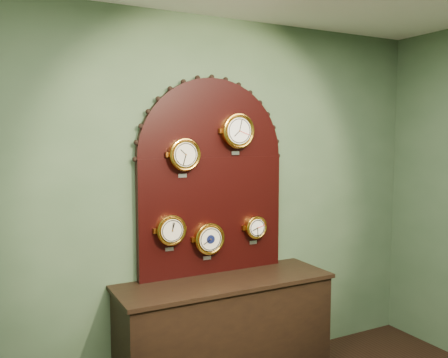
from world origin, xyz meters
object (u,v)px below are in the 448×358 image
display_board (212,171)px  tide_clock (255,227)px  barometer (209,239)px  hygrometer (171,230)px  shop_counter (225,335)px  arabic_clock (238,131)px  roman_clock (184,155)px

display_board → tide_clock: size_ratio=6.45×
barometer → hygrometer: bearing=179.9°
shop_counter → arabic_clock: 1.55m
shop_counter → roman_clock: (-0.26, 0.15, 1.36)m
roman_clock → barometer: size_ratio=0.99×
display_board → barometer: size_ratio=5.20×
shop_counter → tide_clock: (0.35, 0.15, 0.77)m
roman_clock → arabic_clock: size_ratio=0.91×
display_board → roman_clock: bearing=-165.5°
shop_counter → tide_clock: 0.86m
arabic_clock → hygrometer: (-0.56, 0.00, -0.72)m
barometer → tide_clock: bearing=0.2°
roman_clock → arabic_clock: bearing=-0.1°
hygrometer → tide_clock: bearing=0.1°
arabic_clock → barometer: 0.85m
shop_counter → hygrometer: hygrometer is taller
arabic_clock → tide_clock: 0.78m
shop_counter → roman_clock: bearing=149.4°
arabic_clock → hygrometer: 0.91m
barometer → shop_counter: bearing=-68.3°
hygrometer → arabic_clock: bearing=-0.1°
tide_clock → arabic_clock: bearing=-179.2°
roman_clock → tide_clock: roman_clock is taller
arabic_clock → roman_clock: bearing=179.9°
arabic_clock → shop_counter: bearing=-140.8°
shop_counter → arabic_clock: arabic_clock is taller
arabic_clock → hygrometer: bearing=179.9°
roman_clock → tide_clock: bearing=0.1°
hygrometer → barometer: 0.32m
hygrometer → display_board: bearing=10.2°
shop_counter → barometer: size_ratio=5.44×
roman_clock → barometer: 0.67m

